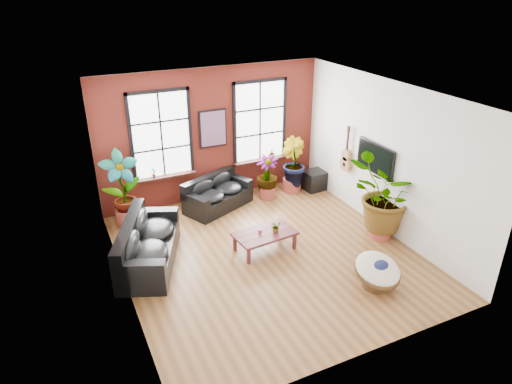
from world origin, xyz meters
The scene contains 19 objects.
room centered at (0.00, 0.15, 1.75)m, with size 6.04×6.54×3.54m.
sofa_back centered at (-0.19, 2.60, 0.37)m, with size 1.98×1.53×0.82m.
sofa_left centered at (-2.43, 0.83, 0.42)m, with size 1.83×2.57×0.94m.
coffee_table centered at (0.03, 0.21, 0.38)m, with size 1.40×0.88×0.51m.
papasan_chair centered at (1.41, -1.91, 0.35)m, with size 1.03×1.04×0.69m.
poster centered at (0.00, 3.18, 1.95)m, with size 0.74×0.06×0.98m.
tv_wall_unit centered at (2.93, 0.60, 1.54)m, with size 0.13×1.86×1.20m.
media_box centered at (2.73, 2.45, 0.27)m, with size 0.68×0.58×0.54m.
pot_back_left centered at (-2.47, 2.67, 0.20)m, with size 0.70×0.70×0.40m.
pot_back_right centered at (2.08, 2.63, 0.18)m, with size 0.56×0.56×0.37m.
pot_right_wall centered at (2.69, -0.47, 0.18)m, with size 0.53×0.53×0.35m.
pot_mid centered at (1.26, 2.52, 0.16)m, with size 0.54×0.54×0.33m.
floor_plant_back_left centered at (-2.51, 2.68, 1.02)m, with size 0.91×0.62×1.73m, color #134719.
floor_plant_back_right centered at (2.09, 2.66, 0.84)m, with size 0.76×0.61×1.37m, color #134719.
floor_plant_right_wall centered at (2.71, -0.45, 1.04)m, with size 1.59×1.38×1.76m, color #134719.
floor_plant_mid centered at (1.26, 2.56, 0.67)m, with size 0.60×0.60×1.06m, color #134719.
table_plant centered at (0.26, 0.15, 0.56)m, with size 0.24×0.21×0.26m, color #134719.
sill_plant_left centered at (-1.65, 3.13, 1.04)m, with size 0.14×0.10×0.27m, color #134719.
sill_plant_right centered at (1.70, 3.13, 1.04)m, with size 0.15×0.15×0.27m, color #134719.
Camera 1 is at (-3.84, -7.48, 5.51)m, focal length 32.00 mm.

